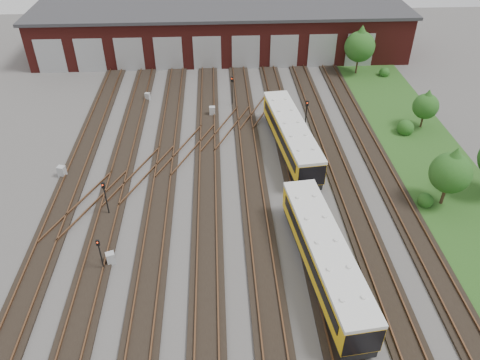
{
  "coord_description": "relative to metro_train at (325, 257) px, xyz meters",
  "views": [
    {
      "loc": [
        -0.92,
        -24.74,
        24.56
      ],
      "look_at": [
        0.75,
        6.16,
        2.0
      ],
      "focal_mm": 35.0,
      "sensor_mm": 36.0,
      "label": 1
    }
  ],
  "objects": [
    {
      "name": "relay_cabinet_0",
      "position": [
        -21.0,
        12.94,
        -1.25
      ],
      "size": [
        0.78,
        0.71,
        1.08
      ],
      "primitive_type": "cube",
      "rotation": [
        0.0,
        0.0,
        -0.3
      ],
      "color": "#A4A6A9",
      "rests_on": "ground"
    },
    {
      "name": "relay_cabinet_1",
      "position": [
        -14.96,
        27.93,
        -1.34
      ],
      "size": [
        0.66,
        0.6,
        0.9
      ],
      "primitive_type": "cube",
      "rotation": [
        0.0,
        0.0,
        -0.33
      ],
      "color": "#A4A6A9",
      "rests_on": "ground"
    },
    {
      "name": "maintenance_shed",
      "position": [
        -6.01,
        42.63,
        1.41
      ],
      "size": [
        51.0,
        12.5,
        6.35
      ],
      "color": "#551915",
      "rests_on": "ground"
    },
    {
      "name": "grass_verge",
      "position": [
        13.0,
        12.65,
        -1.76
      ],
      "size": [
        8.0,
        55.0,
        0.05
      ],
      "primitive_type": "cube",
      "color": "#1F4617",
      "rests_on": "ground"
    },
    {
      "name": "signal_mast_1",
      "position": [
        -15.94,
        7.39,
        0.25
      ],
      "size": [
        0.27,
        0.26,
        3.18
      ],
      "rotation": [
        0.0,
        0.0,
        -0.16
      ],
      "color": "black",
      "rests_on": "ground"
    },
    {
      "name": "tree_0",
      "position": [
        11.17,
        34.21,
        2.25
      ],
      "size": [
        3.79,
        3.79,
        6.29
      ],
      "color": "#372418",
      "rests_on": "ground"
    },
    {
      "name": "relay_cabinet_3",
      "position": [
        -7.49,
        23.78,
        -1.26
      ],
      "size": [
        0.65,
        0.54,
        1.06
      ],
      "primitive_type": "cube",
      "rotation": [
        0.0,
        0.0,
        0.02
      ],
      "color": "#A4A6A9",
      "rests_on": "ground"
    },
    {
      "name": "signal_mast_2",
      "position": [
        -5.2,
        26.25,
        0.39
      ],
      "size": [
        0.29,
        0.28,
        3.4
      ],
      "rotation": [
        0.0,
        0.0,
        -0.11
      ],
      "color": "black",
      "rests_on": "ground"
    },
    {
      "name": "relay_cabinet_2",
      "position": [
        -14.83,
        1.91,
        -1.29
      ],
      "size": [
        0.74,
        0.68,
        1.0
      ],
      "primitive_type": "cube",
      "rotation": [
        0.0,
        0.0,
        0.35
      ],
      "color": "#A4A6A9",
      "rests_on": "ground"
    },
    {
      "name": "bush_2",
      "position": [
        14.6,
        33.28,
        -1.13
      ],
      "size": [
        1.31,
        1.31,
        1.31
      ],
      "primitive_type": "sphere",
      "color": "#174714",
      "rests_on": "ground"
    },
    {
      "name": "signal_mast_0",
      "position": [
        -15.26,
        1.33,
        0.02
      ],
      "size": [
        0.23,
        0.21,
        2.83
      ],
      "rotation": [
        0.0,
        0.0,
        -0.0
      ],
      "color": "black",
      "rests_on": "ground"
    },
    {
      "name": "signal_mast_3",
      "position": [
        2.08,
        19.84,
        0.43
      ],
      "size": [
        0.29,
        0.27,
        3.46
      ],
      "rotation": [
        0.0,
        0.0,
        -0.03
      ],
      "color": "black",
      "rests_on": "ground"
    },
    {
      "name": "bush_0",
      "position": [
        10.0,
        7.22,
        -1.14
      ],
      "size": [
        1.29,
        1.29,
        1.29
      ],
      "primitive_type": "sphere",
      "color": "#174714",
      "rests_on": "ground"
    },
    {
      "name": "ground",
      "position": [
        -6.0,
        2.65,
        -1.79
      ],
      "size": [
        120.0,
        120.0,
        0.0
      ],
      "primitive_type": "plane",
      "color": "#413E3C",
      "rests_on": "ground"
    },
    {
      "name": "track_network",
      "position": [
        -6.17,
        3.24,
        -1.68
      ],
      "size": [
        30.4,
        70.0,
        0.33
      ],
      "color": "black",
      "rests_on": "ground"
    },
    {
      "name": "tree_3",
      "position": [
        11.46,
        7.33,
        1.74
      ],
      "size": [
        3.31,
        3.31,
        5.49
      ],
      "color": "#372418",
      "rests_on": "ground"
    },
    {
      "name": "tree_1",
      "position": [
        14.43,
        19.96,
        1.0
      ],
      "size": [
        2.62,
        2.62,
        4.34
      ],
      "color": "#372418",
      "rests_on": "ground"
    },
    {
      "name": "relay_cabinet_4",
      "position": [
        -0.67,
        18.27,
        -1.3
      ],
      "size": [
        0.66,
        0.58,
        0.98
      ],
      "primitive_type": "cube",
      "rotation": [
        0.0,
        0.0,
        0.17
      ],
      "color": "#A4A6A9",
      "rests_on": "ground"
    },
    {
      "name": "bush_1",
      "position": [
        12.32,
        18.88,
        -0.93
      ],
      "size": [
        1.72,
        1.72,
        1.72
      ],
      "primitive_type": "sphere",
      "color": "#174714",
      "rests_on": "ground"
    },
    {
      "name": "metro_train",
      "position": [
        0.0,
        0.0,
        0.0
      ],
      "size": [
        4.02,
        45.98,
        2.85
      ],
      "rotation": [
        0.0,
        0.0,
        0.11
      ],
      "color": "black",
      "rests_on": "ground"
    }
  ]
}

